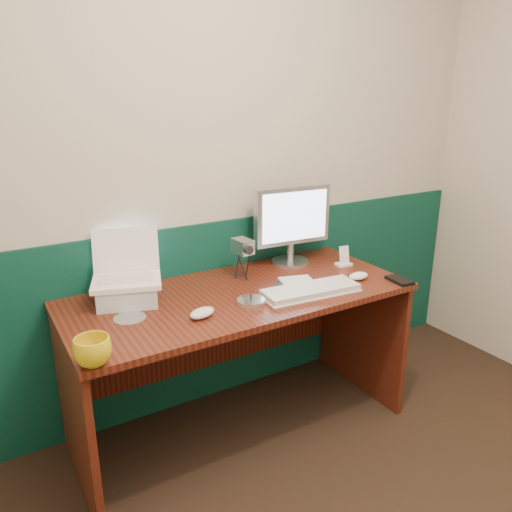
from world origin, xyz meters
TOP-DOWN VIEW (x-y plane):
  - back_wall at (0.00, 1.75)m, footprint 3.50×0.04m
  - wainscot at (0.00, 1.74)m, footprint 3.48×0.02m
  - desk at (-0.03, 1.38)m, footprint 1.60×0.70m
  - laptop_riser at (-0.50, 1.53)m, footprint 0.31×0.28m
  - laptop at (-0.50, 1.53)m, footprint 0.35×0.31m
  - monitor at (0.41, 1.60)m, footprint 0.44×0.16m
  - keyboard at (0.25, 1.20)m, footprint 0.47×0.19m
  - mouse_right at (0.56, 1.22)m, footprint 0.11×0.07m
  - mouse_left at (-0.29, 1.22)m, footprint 0.13×0.10m
  - mug at (-0.77, 1.07)m, footprint 0.13×0.13m
  - camcorder at (0.08, 1.53)m, footprint 0.10×0.14m
  - cd_spindle at (-0.05, 1.23)m, footprint 0.12×0.12m
  - cd_loose_a at (-0.55, 1.37)m, footprint 0.13×0.13m
  - cd_loose_b at (0.22, 1.35)m, footprint 0.13×0.13m
  - pen at (0.43, 1.30)m, footprint 0.15×0.03m
  - papers at (0.29, 1.37)m, footprint 0.18×0.15m
  - dock at (0.64, 1.42)m, footprint 0.08×0.06m
  - music_player at (0.64, 1.42)m, footprint 0.06×0.03m
  - pda at (0.71, 1.10)m, footprint 0.09×0.14m

SIDE VIEW (x-z plane):
  - desk at x=-0.03m, z-range 0.00..0.75m
  - wainscot at x=0.00m, z-range 0.00..1.00m
  - cd_loose_b at x=0.22m, z-range 0.75..0.75m
  - cd_loose_a at x=-0.55m, z-range 0.75..0.75m
  - papers at x=0.29m, z-range 0.75..0.75m
  - pen at x=0.43m, z-range 0.75..0.76m
  - dock at x=0.64m, z-range 0.75..0.76m
  - pda at x=0.71m, z-range 0.75..0.77m
  - cd_spindle at x=-0.05m, z-range 0.75..0.78m
  - keyboard at x=0.25m, z-range 0.75..0.78m
  - mouse_right at x=0.56m, z-range 0.75..0.79m
  - mouse_left at x=-0.29m, z-range 0.75..0.79m
  - laptop_riser at x=-0.50m, z-range 0.75..0.84m
  - mug at x=-0.77m, z-range 0.75..0.85m
  - music_player at x=0.64m, z-range 0.76..0.86m
  - camcorder at x=0.08m, z-range 0.75..0.95m
  - laptop at x=-0.50m, z-range 0.84..1.08m
  - monitor at x=0.41m, z-range 0.75..1.18m
  - back_wall at x=0.00m, z-range 0.00..2.50m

